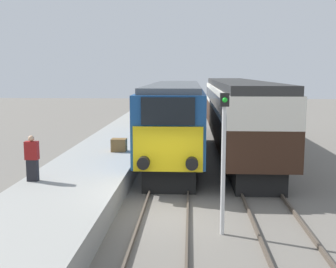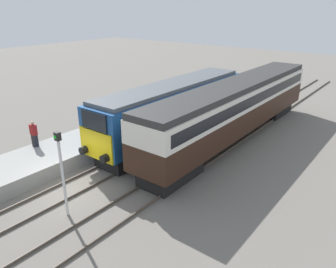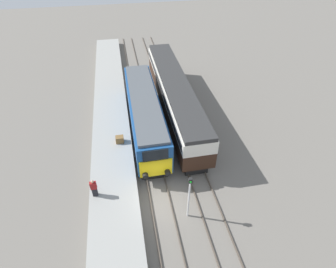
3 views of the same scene
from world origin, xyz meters
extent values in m
plane|color=slate|center=(0.00, 0.00, 0.00)|extent=(120.00, 120.00, 0.00)
cube|color=gray|center=(-3.30, 8.00, 0.41)|extent=(3.50, 50.00, 0.82)
cube|color=#4C4238|center=(-0.72, 5.00, 0.07)|extent=(0.07, 60.00, 0.14)
cube|color=#4C4238|center=(0.72, 5.00, 0.07)|extent=(0.07, 60.00, 0.14)
cube|color=#4C4238|center=(2.68, 5.00, 0.07)|extent=(0.07, 60.00, 0.14)
cube|color=#4C4238|center=(4.12, 5.00, 0.07)|extent=(0.07, 60.00, 0.14)
cube|color=black|center=(0.00, 4.40, 0.50)|extent=(2.03, 4.00, 1.00)
cube|color=black|center=(0.00, 13.04, 0.50)|extent=(2.03, 4.00, 1.00)
cube|color=navy|center=(0.00, 8.72, 2.35)|extent=(2.70, 13.65, 2.70)
cube|color=yellow|center=(0.00, 1.86, 1.81)|extent=(2.48, 0.10, 1.62)
cube|color=black|center=(0.00, 1.86, 3.16)|extent=(1.89, 0.10, 0.97)
cube|color=#4C5156|center=(0.00, 8.72, 3.82)|extent=(2.38, 13.10, 0.24)
cylinder|color=black|center=(-0.85, 1.65, 1.35)|extent=(0.44, 0.35, 0.44)
cylinder|color=black|center=(0.85, 1.65, 1.35)|extent=(0.44, 0.35, 0.44)
cube|color=black|center=(3.40, 4.00, 0.47)|extent=(1.89, 3.60, 0.95)
cube|color=black|center=(3.40, 18.48, 0.47)|extent=(1.89, 3.60, 0.95)
cube|color=#331E14|center=(3.40, 11.24, 1.72)|extent=(2.70, 18.89, 1.53)
cube|color=silver|center=(3.40, 11.24, 3.08)|extent=(2.71, 18.89, 1.20)
cube|color=black|center=(3.40, 11.24, 3.08)|extent=(2.75, 18.13, 0.66)
cube|color=#2D2D2D|center=(3.40, 11.24, 3.86)|extent=(2.48, 18.89, 0.36)
cube|color=black|center=(-4.58, 0.98, 1.20)|extent=(0.36, 0.24, 0.75)
cube|color=maroon|center=(-4.58, 0.98, 1.88)|extent=(0.44, 0.26, 0.62)
sphere|color=tan|center=(-4.58, 0.98, 2.30)|extent=(0.20, 0.20, 0.20)
cylinder|color=silver|center=(1.70, -1.42, 1.80)|extent=(0.12, 0.12, 3.60)
cube|color=black|center=(1.70, -1.42, 3.78)|extent=(0.24, 0.20, 0.36)
sphere|color=green|center=(1.70, -1.53, 3.78)|extent=(0.14, 0.14, 0.14)
cube|color=brown|center=(-2.56, 6.54, 1.12)|extent=(0.70, 0.56, 0.60)
camera|label=1|loc=(0.79, -12.77, 4.51)|focal=45.00mm
camera|label=2|loc=(12.82, -8.38, 8.75)|focal=35.00mm
camera|label=3|loc=(-1.68, -11.63, 16.30)|focal=28.00mm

